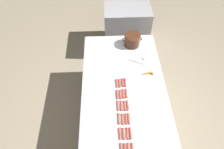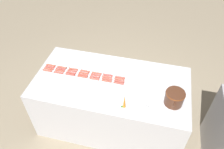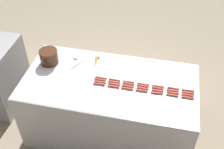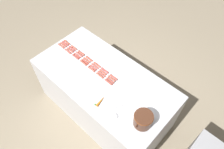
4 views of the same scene
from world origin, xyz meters
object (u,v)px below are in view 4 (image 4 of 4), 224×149
Objects in this scene: hot_dog_12 at (103,72)px; hot_dog_24 at (84,63)px; hot_dog_5 at (105,70)px; hot_dog_18 at (93,68)px; hot_dog_17 at (85,62)px; hot_dog_25 at (91,69)px; hot_dog_27 at (108,82)px; hot_dog_16 at (77,56)px; hot_dog_1 at (74,48)px; carrot at (100,101)px; hot_dog_2 at (81,53)px; hot_dog_10 at (87,60)px; hot_dog_11 at (95,66)px; hot_dog_20 at (110,81)px; hot_dog_22 at (68,51)px; hot_dog_19 at (101,74)px; hot_dog_7 at (65,44)px; serving_spoon at (117,113)px; hot_dog_3 at (89,59)px; hot_dog_21 at (61,46)px; hot_dog_9 at (79,54)px; hot_dog_15 at (70,50)px; hot_dog_26 at (100,75)px; hot_dog_4 at (97,65)px; hot_dog_0 at (67,42)px; bean_pot at (143,119)px; hot_dog_13 at (112,79)px; hot_dog_8 at (72,49)px; hot_dog_6 at (114,77)px; hot_dog_14 at (63,45)px; hot_dog_23 at (76,57)px.

hot_dog_24 is at bearing -77.59° from hot_dog_12.
hot_dog_5 is 0.18m from hot_dog_18.
hot_dog_17 is 1.00× the size of hot_dog_18.
hot_dog_27 is (-0.00, 0.33, 0.00)m from hot_dog_25.
hot_dog_17 is at bearing 89.95° from hot_dog_16.
hot_dog_1 is 0.76× the size of carrot.
hot_dog_10 is (0.04, 0.16, 0.00)m from hot_dog_2.
hot_dog_11 is (0.04, 0.50, 0.00)m from hot_dog_1.
hot_dog_20 and hot_dog_22 have the same top height.
hot_dog_7 is at bearing -92.46° from hot_dog_19.
serving_spoon is (0.26, 0.38, -0.00)m from hot_dog_27.
hot_dog_12 is (-0.00, 0.16, 0.00)m from hot_dog_11.
hot_dog_3 is 0.36m from hot_dog_22.
hot_dog_3 is 1.00× the size of hot_dog_5.
hot_dog_27 is (-0.00, 1.00, 0.00)m from hot_dog_21.
hot_dog_15 is (0.04, -0.16, 0.00)m from hot_dog_9.
hot_dog_26 reaches higher than serving_spoon.
hot_dog_11 is 0.50m from hot_dog_15.
hot_dog_4 is at bearing -90.09° from hot_dog_5.
hot_dog_19 is at bearing 90.64° from hot_dog_17.
hot_dog_11 is at bearing -102.30° from hot_dog_27.
hot_dog_15 is at bearing -108.43° from carrot.
hot_dog_22 reaches higher than serving_spoon.
hot_dog_0 is at bearing -95.08° from hot_dog_19.
bean_pot reaches higher than hot_dog_4.
hot_dog_13 and hot_dog_15 have the same top height.
hot_dog_25 is (0.04, -0.16, 0.00)m from hot_dog_19.
hot_dog_9 is 1.00× the size of hot_dog_17.
hot_dog_4 is at bearing 94.36° from hot_dog_8.
hot_dog_12 is at bearing -112.64° from hot_dog_27.
hot_dog_6 is 0.66m from hot_dog_16.
hot_dog_4 is 0.80m from serving_spoon.
hot_dog_1 is (0.00, 0.16, 0.00)m from hot_dog_0.
hot_dog_13 is (0.00, 0.98, 0.00)m from hot_dog_7.
hot_dog_15 is 0.17m from hot_dog_21.
carrot is at bearing 71.57° from hot_dog_15.
hot_dog_17 is 1.00× the size of hot_dog_20.
hot_dog_10 is 1.00× the size of hot_dog_14.
hot_dog_12 is at bearing 90.45° from hot_dog_10.
hot_dog_23 is at bearing -71.87° from hot_dog_4.
hot_dog_13 and hot_dog_20 have the same top height.
hot_dog_25 and hot_dog_26 have the same top height.
hot_dog_8 is at bearing -85.64° from hot_dog_4.
hot_dog_16 is 0.76× the size of carrot.
hot_dog_2 and hot_dog_8 have the same top height.
hot_dog_9 is 1.00× the size of hot_dog_22.
hot_dog_19 is at bearing 84.20° from hot_dog_10.
hot_dog_5 is 0.83m from hot_dog_21.
hot_dog_15 is at bearing -83.60° from hot_dog_5.
hot_dog_1 is at bearing -92.62° from hot_dog_13.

